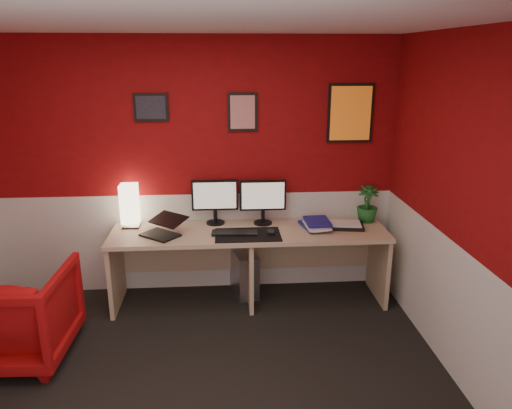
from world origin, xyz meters
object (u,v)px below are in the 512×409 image
at_px(laptop, 159,225).
at_px(zen_tray, 345,226).
at_px(desk, 250,266).
at_px(pc_tower, 244,272).
at_px(armchair, 16,313).
at_px(monitor_right, 263,195).
at_px(monitor_left, 215,195).
at_px(shoji_lamp, 130,207).
at_px(potted_plant, 367,204).

xyz_separation_m(laptop, zen_tray, (1.74, 0.12, -0.09)).
distance_m(desk, pc_tower, 0.23).
bearing_deg(armchair, monitor_right, -152.07).
xyz_separation_m(desk, monitor_left, (-0.32, 0.23, 0.66)).
height_order(desk, monitor_left, monitor_left).
height_order(desk, monitor_right, monitor_right).
relative_size(monitor_right, pc_tower, 1.29).
relative_size(shoji_lamp, zen_tray, 1.14).
relative_size(zen_tray, potted_plant, 0.96).
distance_m(monitor_right, zen_tray, 0.84).
relative_size(laptop, potted_plant, 0.91).
distance_m(monitor_left, pc_tower, 0.84).
relative_size(monitor_right, armchair, 0.70).
xyz_separation_m(zen_tray, potted_plant, (0.26, 0.15, 0.17)).
height_order(desk, zen_tray, zen_tray).
xyz_separation_m(shoji_lamp, monitor_left, (0.81, 0.04, 0.09)).
relative_size(monitor_left, monitor_right, 1.00).
xyz_separation_m(desk, shoji_lamp, (-1.13, 0.20, 0.56)).
distance_m(monitor_left, potted_plant, 1.50).
bearing_deg(desk, zen_tray, 2.34).
distance_m(zen_tray, armchair, 2.94).
distance_m(desk, shoji_lamp, 1.28).
height_order(zen_tray, armchair, zen_tray).
xyz_separation_m(desk, pc_tower, (-0.05, 0.18, -0.14)).
bearing_deg(armchair, desk, -155.25).
bearing_deg(desk, pc_tower, 105.86).
bearing_deg(pc_tower, desk, -86.52).
height_order(monitor_left, potted_plant, monitor_left).
distance_m(zen_tray, pc_tower, 1.11).
bearing_deg(shoji_lamp, monitor_right, -0.17).
bearing_deg(potted_plant, monitor_left, 178.19).
bearing_deg(monitor_right, zen_tray, -11.40).
bearing_deg(desk, laptop, -174.52).
relative_size(laptop, zen_tray, 0.94).
relative_size(desk, zen_tray, 7.43).
bearing_deg(zen_tray, shoji_lamp, 175.53).
xyz_separation_m(desk, monitor_right, (0.14, 0.19, 0.66)).
relative_size(shoji_lamp, monitor_right, 0.69).
bearing_deg(shoji_lamp, monitor_left, 2.49).
relative_size(monitor_left, potted_plant, 1.59).
height_order(zen_tray, pc_tower, zen_tray).
bearing_deg(shoji_lamp, potted_plant, -0.30).
xyz_separation_m(desk, zen_tray, (0.92, 0.04, 0.38)).
distance_m(desk, laptop, 0.95).
xyz_separation_m(shoji_lamp, zen_tray, (2.05, -0.16, -0.18)).
bearing_deg(monitor_left, potted_plant, -1.81).
xyz_separation_m(pc_tower, armchair, (-1.83, -0.96, 0.15)).
bearing_deg(zen_tray, potted_plant, 30.09).
height_order(potted_plant, armchair, potted_plant).
bearing_deg(desk, shoji_lamp, 170.09).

